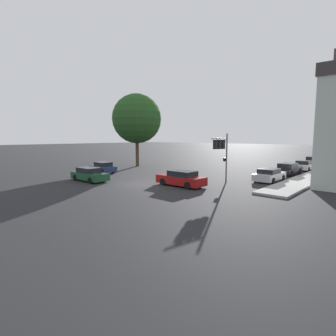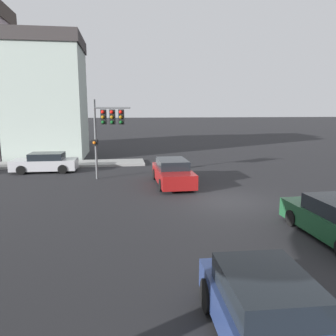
# 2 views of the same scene
# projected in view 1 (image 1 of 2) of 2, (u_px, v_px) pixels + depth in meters

# --- Properties ---
(ground_plane) EXTENTS (300.00, 300.00, 0.00)m
(ground_plane) POSITION_uv_depth(u_px,v_px,m) (138.00, 184.00, 25.41)
(ground_plane) COLOR black
(street_tree) EXTENTS (7.51, 7.51, 11.05)m
(street_tree) POSITION_uv_depth(u_px,v_px,m) (137.00, 119.00, 39.97)
(street_tree) COLOR #4C3823
(street_tree) RESTS_ON ground_plane
(traffic_signal) EXTENTS (0.69, 2.37, 4.87)m
(traffic_signal) POSITION_uv_depth(u_px,v_px,m) (221.00, 148.00, 25.34)
(traffic_signal) COLOR #515456
(traffic_signal) RESTS_ON ground_plane
(crossing_car_0) EXTENTS (4.55, 1.97, 1.38)m
(crossing_car_0) POSITION_uv_depth(u_px,v_px,m) (89.00, 175.00, 27.07)
(crossing_car_0) COLOR #194728
(crossing_car_0) RESTS_ON ground_plane
(crossing_car_1) EXTENTS (4.73, 1.97, 1.43)m
(crossing_car_1) POSITION_uv_depth(u_px,v_px,m) (181.00, 179.00, 24.27)
(crossing_car_1) COLOR maroon
(crossing_car_1) RESTS_ON ground_plane
(crossing_car_2) EXTENTS (3.97, 1.98, 1.36)m
(crossing_car_2) POSITION_uv_depth(u_px,v_px,m) (103.00, 167.00, 33.36)
(crossing_car_2) COLOR navy
(crossing_car_2) RESTS_ON ground_plane
(parked_car_0) EXTENTS (2.03, 4.33, 1.32)m
(parked_car_0) POSITION_uv_depth(u_px,v_px,m) (269.00, 175.00, 26.87)
(parked_car_0) COLOR #B7B7BC
(parked_car_0) RESTS_ON ground_plane
(parked_car_1) EXTENTS (2.11, 4.57, 1.40)m
(parked_car_1) POSITION_uv_depth(u_px,v_px,m) (288.00, 169.00, 31.49)
(parked_car_1) COLOR black
(parked_car_1) RESTS_ON ground_plane
(parked_car_2) EXTENTS (2.01, 3.96, 1.34)m
(parked_car_2) POSITION_uv_depth(u_px,v_px,m) (304.00, 166.00, 35.79)
(parked_car_2) COLOR silver
(parked_car_2) RESTS_ON ground_plane
(parked_car_3) EXTENTS (2.03, 4.07, 1.60)m
(parked_car_3) POSITION_uv_depth(u_px,v_px,m) (313.00, 162.00, 39.52)
(parked_car_3) COLOR navy
(parked_car_3) RESTS_ON ground_plane
(parked_car_4) EXTENTS (2.04, 4.51, 1.34)m
(parked_car_4) POSITION_uv_depth(u_px,v_px,m) (320.00, 160.00, 43.46)
(parked_car_4) COLOR #4C5156
(parked_car_4) RESTS_ON ground_plane
(parked_car_5) EXTENTS (1.92, 4.59, 1.31)m
(parked_car_5) POSITION_uv_depth(u_px,v_px,m) (330.00, 158.00, 47.93)
(parked_car_5) COLOR black
(parked_car_5) RESTS_ON ground_plane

